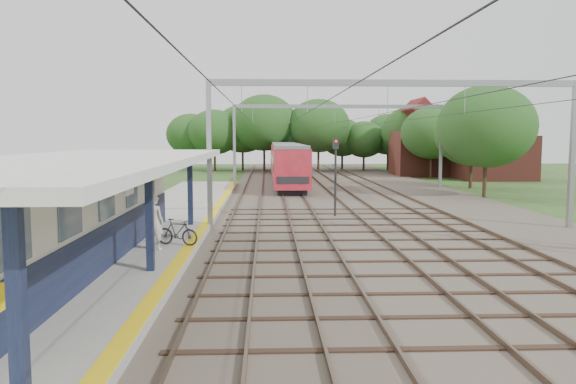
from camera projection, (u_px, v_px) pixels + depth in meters
name	position (u px, v px, depth m)	size (l,w,h in m)	color
ground	(384.00, 355.00, 11.32)	(160.00, 160.00, 0.00)	#2D4C1E
ballast_bed	(353.00, 196.00, 41.30)	(18.00, 90.00, 0.10)	#473D33
platform	(152.00, 232.00, 24.95)	(5.00, 52.00, 0.35)	gray
yellow_stripe	(202.00, 228.00, 25.01)	(0.45, 52.00, 0.01)	yellow
station_building	(61.00, 211.00, 17.75)	(3.41, 18.00, 3.40)	beige
canopy	(85.00, 162.00, 16.64)	(6.40, 20.00, 3.44)	black
rail_tracks	(320.00, 194.00, 41.20)	(11.80, 88.00, 0.15)	brown
catenary_system	(356.00, 119.00, 36.05)	(17.22, 88.00, 7.00)	gray
tree_band	(318.00, 132.00, 67.79)	(31.72, 30.88, 8.82)	#382619
house_near	(494.00, 150.00, 57.56)	(7.00, 6.12, 7.89)	brown
house_far	(429.00, 147.00, 63.32)	(8.00, 6.12, 8.66)	brown
person	(155.00, 222.00, 20.12)	(0.72, 0.47, 1.98)	beige
bicycle	(177.00, 232.00, 20.94)	(0.47, 1.65, 0.99)	black
train	(285.00, 160.00, 57.22)	(2.77, 34.48, 3.65)	black
signal_post	(336.00, 169.00, 30.32)	(0.32, 0.28, 4.27)	black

